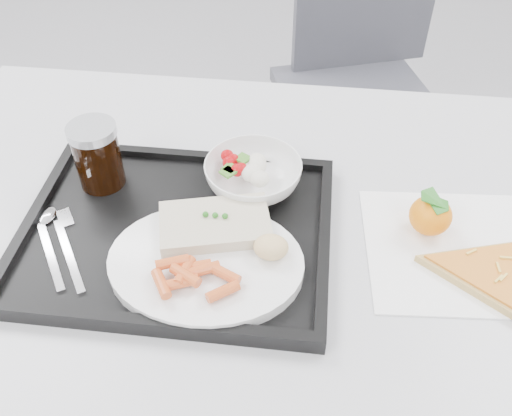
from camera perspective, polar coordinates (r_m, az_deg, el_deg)
name	(u,v)px	position (r m, az deg, el deg)	size (l,w,h in m)	color
table	(262,252)	(0.92, 0.65, -4.41)	(1.20, 0.80, 0.75)	#A7A8AA
chair	(361,61)	(1.72, 10.44, 14.30)	(0.53, 0.54, 0.93)	#3B3C43
tray	(177,233)	(0.85, -7.93, -2.48)	(0.45, 0.35, 0.03)	black
dinner_plate	(206,263)	(0.79, -5.03, -5.54)	(0.27, 0.27, 0.02)	white
fish_fillet	(215,224)	(0.81, -4.12, -1.62)	(0.17, 0.13, 0.03)	beige
bread_roll	(271,247)	(0.77, 1.51, -3.93)	(0.06, 0.05, 0.03)	#DEBA7A
salad_bowl	(253,175)	(0.89, -0.28, 3.28)	(0.15, 0.15, 0.05)	white
cola_glass	(97,154)	(0.92, -15.61, 5.19)	(0.07, 0.07, 0.11)	black
cutlery	(56,238)	(0.88, -19.39, -2.81)	(0.13, 0.16, 0.01)	silver
napkin	(452,250)	(0.88, 19.05, -3.96)	(0.27, 0.26, 0.00)	white
tangerine	(430,215)	(0.87, 17.05, -0.71)	(0.07, 0.07, 0.07)	#FF6B06
pizza_slice	(491,273)	(0.85, 22.41, -6.07)	(0.24, 0.24, 0.02)	tan
carrot_pile	(192,275)	(0.75, -6.39, -6.68)	(0.12, 0.07, 0.02)	#D35624
salad_contents	(249,168)	(0.89, -0.75, 4.00)	(0.08, 0.07, 0.02)	#A4060A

